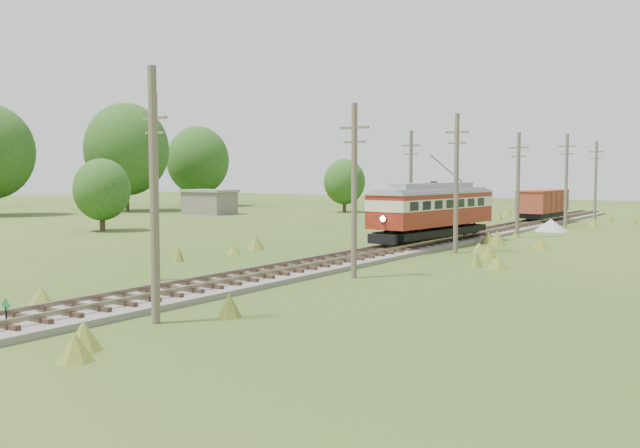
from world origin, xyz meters
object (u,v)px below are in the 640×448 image
Objects in this scene: streetcar at (433,208)px; switch_marker at (6,311)px; gravel_pile at (552,226)px; gondola at (543,203)px.

switch_marker is at bearing -85.02° from streetcar.
gravel_pile is at bearing 83.78° from streetcar.
streetcar is 1.50× the size of gondola.
gondola is (0.20, 59.82, 1.49)m from switch_marker.
switch_marker is 59.84m from gondola.
gondola is at bearing 110.66° from gravel_pile.
gravel_pile is (3.75, 50.42, -0.12)m from switch_marker.
gondola is (0.00, 26.76, -0.61)m from streetcar.
switch_marker is 50.56m from gravel_pile.
streetcar reaches higher than switch_marker.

